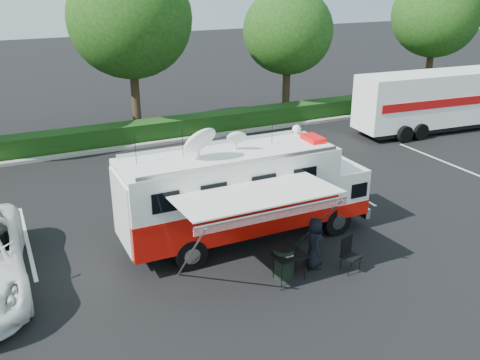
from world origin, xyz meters
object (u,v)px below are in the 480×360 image
Objects in this scene: command_truck at (245,193)px; folding_table at (290,256)px; trash_bin at (284,261)px; semi_trailer at (445,100)px.

command_truck reaches higher than folding_table.
trash_bin is (0.03, -2.47, -1.18)m from command_truck.
command_truck is at bearing 90.60° from trash_bin.
semi_trailer is at bearing 23.98° from command_truck.
semi_trailer is (15.28, 9.52, 0.95)m from folding_table.
semi_trailer is at bearing 31.92° from folding_table.
trash_bin is at bearing -89.40° from command_truck.
command_truck is 16.82m from semi_trailer.
folding_table is at bearing -88.16° from command_truck.
trash_bin reaches higher than folding_table.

